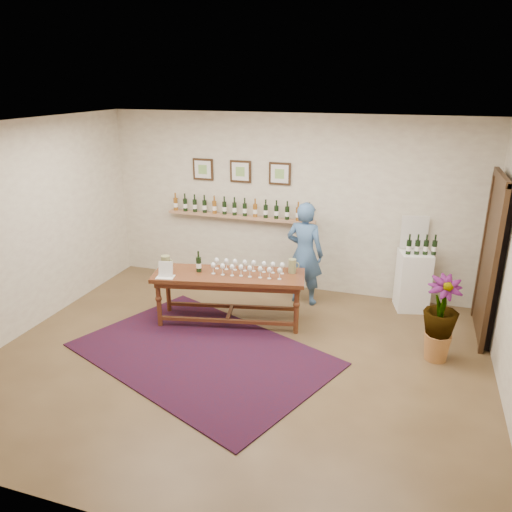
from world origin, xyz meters
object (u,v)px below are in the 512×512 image
(display_pedestal, at_px, (413,281))
(person, at_px, (305,254))
(tasting_table, at_px, (229,281))
(potted_plant, at_px, (440,319))

(display_pedestal, xyz_separation_m, person, (-1.59, -0.28, 0.35))
(display_pedestal, bearing_deg, tasting_table, -152.45)
(display_pedestal, relative_size, person, 0.56)
(display_pedestal, bearing_deg, potted_plant, -76.49)
(person, bearing_deg, potted_plant, 157.50)
(display_pedestal, height_order, potted_plant, potted_plant)
(tasting_table, relative_size, potted_plant, 2.32)
(tasting_table, distance_m, display_pedestal, 2.75)
(potted_plant, distance_m, person, 2.26)
(potted_plant, bearing_deg, person, 149.39)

